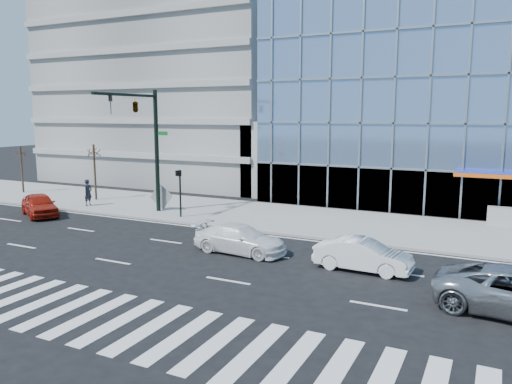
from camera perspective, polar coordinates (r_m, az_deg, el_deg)
ground at (r=23.75m, az=1.56°, el=-7.27°), size 160.00×160.00×0.00m
sidewalk at (r=30.97m, az=7.75°, el=-3.35°), size 120.00×8.00×0.15m
parking_garage at (r=55.36m, az=-6.20°, el=12.40°), size 24.00×24.00×20.00m
ramp_block at (r=41.88m, az=4.39°, el=3.96°), size 6.00×8.00×6.00m
tower_backdrop at (r=100.47m, az=2.77°, el=18.92°), size 14.00×14.00×48.00m
traffic_signal at (r=32.56m, az=-12.92°, el=7.91°), size 1.14×5.74×8.00m
ped_signal_post at (r=31.67m, az=-8.73°, el=0.70°), size 0.30×0.33×3.00m
street_tree_near at (r=39.51m, az=-18.05°, el=4.38°), size 1.10×1.10×4.23m
street_tree_far at (r=45.46m, az=-25.31°, el=4.08°), size 1.10×1.10×3.87m
white_suv at (r=24.07m, az=-1.83°, el=-5.38°), size 4.74×2.10×1.35m
white_sedan at (r=21.87m, az=12.13°, el=-7.05°), size 4.18×1.60×1.36m
red_sedan at (r=35.52m, az=-23.51°, el=-1.34°), size 4.64×3.66×1.48m
pedestrian at (r=37.33m, az=-18.64°, el=-0.06°), size 0.48×0.70×1.88m
tilted_panel at (r=34.45m, az=-10.79°, el=-0.51°), size 1.82×0.10×1.82m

